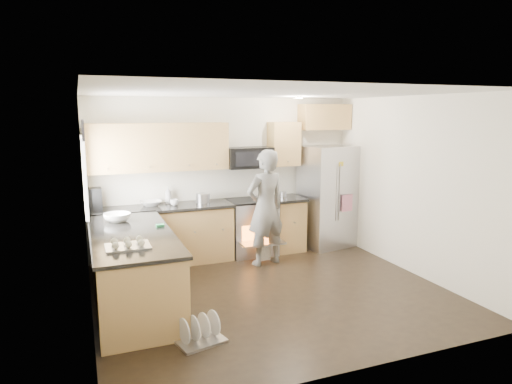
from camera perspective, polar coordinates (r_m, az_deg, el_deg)
name	(u,v)px	position (r m, az deg, el deg)	size (l,w,h in m)	color
ground	(272,292)	(6.22, 1.98, -12.40)	(4.50, 4.50, 0.00)	black
room_shell	(269,167)	(5.79, 1.68, 3.13)	(4.54, 4.04, 2.62)	white
back_cabinet_run	(195,201)	(7.36, -7.59, -1.09)	(4.45, 0.64, 2.50)	#B08B46
peninsula	(133,269)	(5.87, -15.14, -9.26)	(0.96, 2.36, 1.03)	#B08B46
stove_range	(251,214)	(7.64, -0.58, -2.81)	(0.76, 0.97, 1.79)	#B7B7BC
refrigerator	(327,196)	(8.16, 8.91, -0.56)	(0.98, 0.82, 1.79)	#B7B7BC
person	(266,208)	(7.07, 1.21, -1.98)	(0.66, 0.43, 1.81)	gray
dish_rack	(199,334)	(5.01, -7.10, -17.22)	(0.56, 0.49, 0.30)	#B7B7BC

